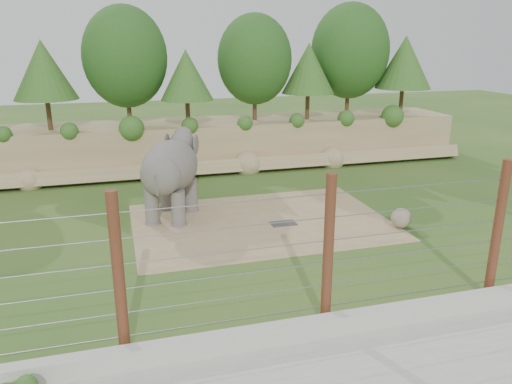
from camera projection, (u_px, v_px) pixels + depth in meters
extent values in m
plane|color=#306022|center=(272.00, 253.00, 17.01)|extent=(90.00, 90.00, 0.00)
cube|color=#9E825E|center=(203.00, 143.00, 28.58)|extent=(30.00, 4.00, 2.50)
cube|color=#9E825E|center=(212.00, 168.00, 26.73)|extent=(30.00, 1.37, 1.07)
cylinder|color=#3F2B19|center=(49.00, 115.00, 25.42)|extent=(0.24, 0.24, 1.58)
sphere|color=#194B1B|center=(44.00, 72.00, 24.79)|extent=(3.60, 3.60, 3.60)
cylinder|color=#3F2B19|center=(129.00, 107.00, 26.88)|extent=(0.24, 0.24, 1.92)
sphere|color=#194B1B|center=(125.00, 57.00, 26.10)|extent=(4.40, 4.40, 4.40)
cylinder|color=#3F2B19|center=(188.00, 113.00, 26.64)|extent=(0.24, 0.24, 1.40)
sphere|color=#194B1B|center=(186.00, 76.00, 26.08)|extent=(3.20, 3.20, 3.20)
cylinder|color=#3F2B19|center=(255.00, 104.00, 28.54)|extent=(0.24, 0.24, 1.82)
sphere|color=#194B1B|center=(255.00, 59.00, 27.81)|extent=(4.16, 4.16, 4.16)
cylinder|color=#3F2B19|center=(307.00, 106.00, 28.82)|extent=(0.24, 0.24, 1.50)
sphere|color=#194B1B|center=(308.00, 70.00, 28.22)|extent=(3.44, 3.44, 3.44)
cylinder|color=#3F2B19|center=(347.00, 98.00, 30.45)|extent=(0.24, 0.24, 2.03)
sphere|color=#194B1B|center=(350.00, 51.00, 29.63)|extent=(4.64, 4.64, 4.64)
cylinder|color=#3F2B19|center=(401.00, 102.00, 30.19)|extent=(0.24, 0.24, 1.64)
sphere|color=#194B1B|center=(404.00, 64.00, 29.53)|extent=(3.76, 3.76, 3.76)
cube|color=tan|center=(261.00, 222.00, 19.89)|extent=(10.00, 7.00, 0.02)
cube|color=#262628|center=(283.00, 223.00, 19.66)|extent=(1.00, 0.60, 0.03)
sphere|color=gray|center=(401.00, 218.00, 19.17)|extent=(0.77, 0.77, 0.77)
cube|color=#B4B4A7|center=(333.00, 324.00, 12.34)|extent=(26.00, 0.35, 0.50)
cube|color=#B4B4A7|center=(372.00, 384.00, 10.58)|extent=(26.00, 4.00, 0.01)
cylinder|color=#522317|center=(119.00, 277.00, 10.98)|extent=(0.26, 0.26, 4.00)
cylinder|color=#522317|center=(328.00, 252.00, 12.28)|extent=(0.26, 0.26, 4.00)
cylinder|color=#522317|center=(497.00, 231.00, 13.59)|extent=(0.26, 0.26, 4.00)
cylinder|color=gray|center=(326.00, 306.00, 12.73)|extent=(20.00, 0.02, 0.02)
cylinder|color=gray|center=(327.00, 284.00, 12.55)|extent=(20.00, 0.02, 0.02)
cylinder|color=gray|center=(328.00, 263.00, 12.37)|extent=(20.00, 0.02, 0.02)
cylinder|color=gray|center=(329.00, 240.00, 12.20)|extent=(20.00, 0.02, 0.02)
cylinder|color=gray|center=(330.00, 217.00, 12.02)|extent=(20.00, 0.02, 0.02)
cylinder|color=gray|center=(331.00, 194.00, 11.84)|extent=(20.00, 0.02, 0.02)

